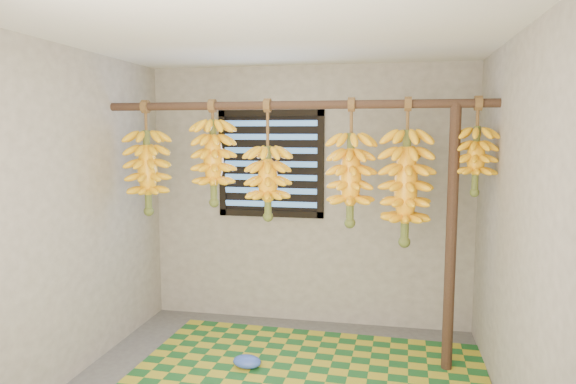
% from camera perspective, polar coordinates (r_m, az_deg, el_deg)
% --- Properties ---
extents(ceiling, '(3.00, 3.00, 0.01)m').
position_cam_1_polar(ceiling, '(3.33, -1.94, 17.22)').
color(ceiling, silver).
rests_on(ceiling, wall_back).
extents(wall_back, '(3.00, 0.01, 2.40)m').
position_cam_1_polar(wall_back, '(4.79, 2.24, -0.48)').
color(wall_back, slate).
rests_on(wall_back, floor).
extents(wall_left, '(0.01, 3.00, 2.40)m').
position_cam_1_polar(wall_left, '(3.95, -23.69, -2.58)').
color(wall_left, slate).
rests_on(wall_left, floor).
extents(wall_right, '(0.01, 3.00, 2.40)m').
position_cam_1_polar(wall_right, '(3.33, 24.35, -4.24)').
color(wall_right, slate).
rests_on(wall_right, floor).
extents(window, '(1.00, 0.04, 1.00)m').
position_cam_1_polar(window, '(4.80, -1.93, 3.14)').
color(window, black).
rests_on(window, wall_back).
extents(hanging_pole, '(3.00, 0.06, 0.06)m').
position_cam_1_polar(hanging_pole, '(3.96, 0.43, 9.63)').
color(hanging_pole, '#432C1E').
rests_on(hanging_pole, wall_left).
extents(support_post, '(0.08, 0.08, 2.00)m').
position_cam_1_polar(support_post, '(3.99, 17.66, -5.14)').
color(support_post, '#432C1E').
rests_on(support_post, floor).
extents(plastic_bag, '(0.24, 0.19, 0.09)m').
position_cam_1_polar(plastic_bag, '(4.13, -4.57, -18.27)').
color(plastic_bag, '#3150B8').
rests_on(plastic_bag, woven_mat).
extents(banana_bunch_a, '(0.35, 0.35, 0.93)m').
position_cam_1_polar(banana_bunch_a, '(4.36, -15.34, 2.14)').
color(banana_bunch_a, brown).
rests_on(banana_bunch_a, hanging_pole).
extents(banana_bunch_b, '(0.34, 0.34, 0.84)m').
position_cam_1_polar(banana_bunch_b, '(4.13, -8.28, 3.26)').
color(banana_bunch_b, brown).
rests_on(banana_bunch_b, hanging_pole).
extents(banana_bunch_c, '(0.34, 0.34, 0.94)m').
position_cam_1_polar(banana_bunch_c, '(4.02, -2.25, 1.04)').
color(banana_bunch_c, brown).
rests_on(banana_bunch_c, hanging_pole).
extents(banana_bunch_d, '(0.34, 0.34, 0.96)m').
position_cam_1_polar(banana_bunch_d, '(3.91, 6.95, 1.38)').
color(banana_bunch_d, brown).
rests_on(banana_bunch_d, hanging_pole).
extents(banana_bunch_e, '(0.37, 0.37, 1.10)m').
position_cam_1_polar(banana_bunch_e, '(3.91, 12.95, 0.47)').
color(banana_bunch_e, brown).
rests_on(banana_bunch_e, hanging_pole).
extents(banana_bunch_f, '(0.29, 0.29, 0.71)m').
position_cam_1_polar(banana_bunch_f, '(3.94, 20.14, 3.28)').
color(banana_bunch_f, brown).
rests_on(banana_bunch_f, hanging_pole).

